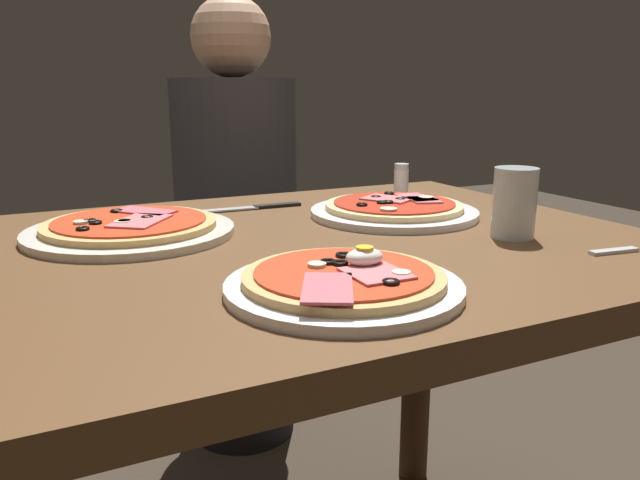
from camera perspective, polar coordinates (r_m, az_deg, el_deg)
dining_table at (r=0.96m, az=-0.77°, el=-7.55°), size 1.01×0.80×0.74m
pizza_foreground at (r=0.68m, az=2.23°, el=-3.88°), size 0.26×0.26×0.05m
pizza_across_left at (r=1.09m, az=6.82°, el=2.80°), size 0.29×0.29×0.03m
pizza_across_right at (r=0.98m, az=-16.98°, el=1.04°), size 0.31×0.31×0.03m
water_glass_near at (r=0.97m, az=17.37°, el=2.86°), size 0.06×0.06×0.10m
fork at (r=0.95m, az=26.58°, el=-0.77°), size 0.16×0.03×0.00m
knife at (r=1.15m, az=-5.74°, el=3.03°), size 0.20×0.03×0.01m
salt_shaker at (r=1.29m, az=7.46°, el=5.46°), size 0.03×0.03×0.07m
diner_person at (r=1.68m, az=-7.56°, el=0.03°), size 0.32×0.32×1.18m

